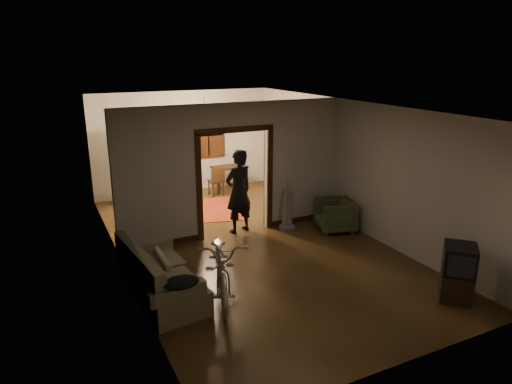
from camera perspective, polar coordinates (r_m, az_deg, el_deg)
floor at (r=9.40m, az=-0.81°, el=-6.54°), size 5.00×8.50×0.01m
ceiling at (r=8.68m, az=-0.88°, el=10.68°), size 5.00×8.50×0.01m
wall_back at (r=12.82m, az=-8.99°, el=6.15°), size 5.00×0.02×2.80m
wall_left at (r=8.24m, az=-16.78°, el=-0.33°), size 0.02×8.50×2.80m
wall_right at (r=10.22m, az=11.97°, el=3.29°), size 0.02×8.50×2.80m
partition_wall at (r=9.60m, az=-2.75°, el=2.77°), size 5.00×0.14×2.80m
door_casing at (r=9.68m, az=-2.72°, el=1.05°), size 1.74×0.20×2.32m
far_window at (r=12.98m, az=-6.00°, el=7.06°), size 0.98×0.06×1.28m
chandelier at (r=11.03m, az=-6.47°, el=9.54°), size 0.24×0.24×0.24m
light_switch at (r=10.02m, az=2.96°, el=2.48°), size 0.08×0.01×0.12m
sofa at (r=7.45m, az=-11.72°, el=-9.78°), size 1.07×1.99×0.87m
rolled_paper at (r=7.69m, az=-11.61°, el=-8.11°), size 0.10×0.81×0.10m
jacket at (r=6.56m, az=-9.36°, el=-11.10°), size 0.52×0.39×0.15m
bicycle at (r=7.33m, az=-4.30°, el=-8.97°), size 1.32×2.19×1.09m
armchair at (r=10.15m, az=9.81°, el=-2.85°), size 0.96×0.95×0.71m
tv_stand at (r=7.99m, az=23.73°, el=-10.64°), size 0.69×0.69×0.47m
crt_tv at (r=7.81m, az=24.12°, el=-7.70°), size 0.71×0.71×0.45m
vacuum at (r=10.05m, az=3.92°, el=-2.29°), size 0.32×0.29×0.89m
person at (r=9.77m, az=-2.18°, el=0.07°), size 0.76×0.60×1.83m
oriental_rug at (r=11.50m, az=-5.02°, el=-2.13°), size 1.90×2.20×0.01m
locker at (r=12.18m, az=-13.97°, el=3.29°), size 1.04×0.66×1.97m
globe at (r=12.00m, az=-14.29°, el=7.74°), size 0.30×0.30×0.30m
desk at (r=12.91m, az=-3.33°, el=1.64°), size 1.04×0.71×0.71m
desk_chair at (r=12.49m, az=-5.03°, el=1.36°), size 0.43×0.43×0.82m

